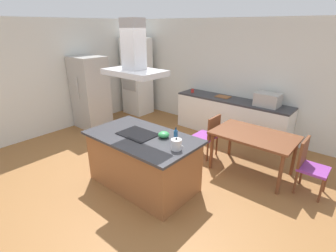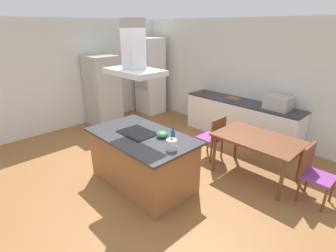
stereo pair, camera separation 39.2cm
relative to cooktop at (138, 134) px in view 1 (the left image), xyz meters
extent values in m
plane|color=#936033|center=(0.10, 1.50, -0.91)|extent=(16.00, 16.00, 0.00)
cube|color=silver|center=(0.10, 3.25, 0.44)|extent=(7.20, 0.10, 2.70)
cube|color=silver|center=(-3.35, 1.00, 0.44)|extent=(0.10, 8.80, 2.70)
cube|color=#995B33|center=(0.10, 0.00, -0.48)|extent=(1.71, 0.95, 0.86)
cube|color=#333338|center=(0.10, 0.00, -0.03)|extent=(1.81, 1.05, 0.04)
cube|color=black|center=(0.00, 0.00, 0.00)|extent=(0.60, 0.44, 0.01)
cylinder|color=silver|center=(0.81, -0.02, 0.07)|extent=(0.15, 0.15, 0.15)
sphere|color=black|center=(0.81, -0.02, 0.16)|extent=(0.03, 0.03, 0.03)
cone|color=silver|center=(0.90, -0.02, 0.08)|extent=(0.06, 0.03, 0.04)
cylinder|color=navy|center=(0.66, 0.16, 0.09)|extent=(0.06, 0.06, 0.19)
cylinder|color=navy|center=(0.66, 0.16, 0.20)|extent=(0.03, 0.03, 0.04)
cylinder|color=black|center=(0.66, 0.16, 0.23)|extent=(0.03, 0.03, 0.01)
ellipsoid|color=#33934C|center=(0.40, 0.18, 0.04)|extent=(0.18, 0.18, 0.10)
cube|color=white|center=(0.20, 2.88, -0.48)|extent=(2.76, 0.62, 0.86)
cube|color=#333338|center=(0.20, 2.88, -0.03)|extent=(2.76, 0.62, 0.04)
cube|color=#B2AFAA|center=(1.01, 2.88, 0.13)|extent=(0.50, 0.38, 0.28)
cylinder|color=red|center=(-0.91, 2.82, 0.04)|extent=(0.08, 0.08, 0.09)
cube|color=#995B33|center=(-0.08, 2.93, 0.00)|extent=(0.34, 0.24, 0.02)
cube|color=white|center=(-2.80, 2.65, 0.19)|extent=(0.70, 0.64, 2.20)
cube|color=#B2AFAA|center=(-2.80, 2.32, 0.54)|extent=(0.56, 0.02, 0.36)
cube|color=#B2AFAA|center=(-2.80, 2.32, 0.09)|extent=(0.56, 0.02, 0.48)
cube|color=#B2AFAA|center=(-2.88, 1.07, 0.00)|extent=(0.80, 0.70, 1.82)
cylinder|color=beige|center=(-2.83, 0.70, 0.19)|extent=(0.02, 0.02, 0.55)
cube|color=brown|center=(1.31, 1.57, -0.18)|extent=(1.40, 0.90, 0.04)
cylinder|color=brown|center=(0.69, 1.20, -0.55)|extent=(0.06, 0.06, 0.71)
cylinder|color=brown|center=(1.93, 1.20, -0.55)|extent=(0.06, 0.06, 0.71)
cylinder|color=brown|center=(0.69, 1.94, -0.55)|extent=(0.06, 0.06, 0.71)
cylinder|color=brown|center=(1.93, 1.94, -0.55)|extent=(0.06, 0.06, 0.71)
cube|color=purple|center=(0.31, 1.57, -0.48)|extent=(0.42, 0.42, 0.04)
cube|color=brown|center=(0.50, 1.57, -0.24)|extent=(0.04, 0.42, 0.44)
cylinder|color=brown|center=(0.13, 1.39, -0.70)|extent=(0.04, 0.04, 0.41)
cylinder|color=brown|center=(0.13, 1.75, -0.70)|extent=(0.04, 0.04, 0.41)
cylinder|color=brown|center=(0.49, 1.39, -0.70)|extent=(0.04, 0.04, 0.41)
cylinder|color=brown|center=(0.49, 1.75, -0.70)|extent=(0.04, 0.04, 0.41)
cube|color=purple|center=(2.31, 1.57, -0.48)|extent=(0.42, 0.42, 0.04)
cube|color=brown|center=(2.12, 1.57, -0.24)|extent=(0.04, 0.42, 0.44)
cylinder|color=brown|center=(2.49, 1.75, -0.70)|extent=(0.04, 0.04, 0.41)
cylinder|color=brown|center=(2.49, 1.39, -0.70)|extent=(0.04, 0.04, 0.41)
cylinder|color=brown|center=(2.13, 1.75, -0.70)|extent=(0.04, 0.04, 0.41)
cylinder|color=brown|center=(2.13, 1.39, -0.70)|extent=(0.04, 0.04, 0.41)
cube|color=#ADADB2|center=(0.00, 0.00, 0.98)|extent=(0.90, 0.55, 0.08)
cube|color=#ADADB2|center=(0.00, 0.00, 1.37)|extent=(0.28, 0.24, 0.70)
camera|label=1|loc=(2.81, -2.57, 1.63)|focal=27.40mm
camera|label=2|loc=(3.10, -2.30, 1.63)|focal=27.40mm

